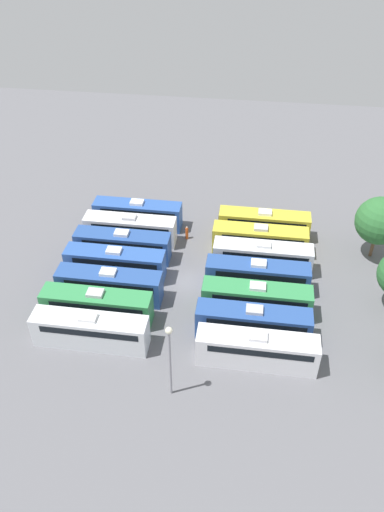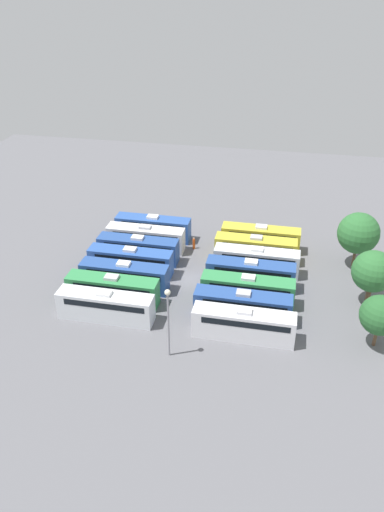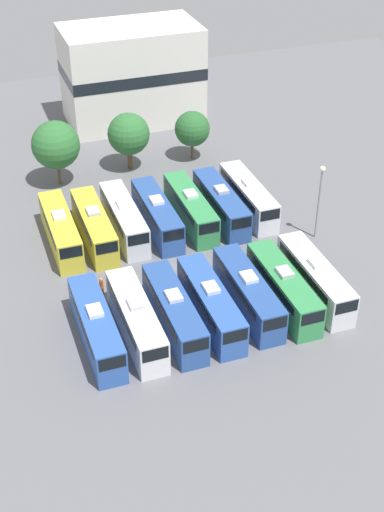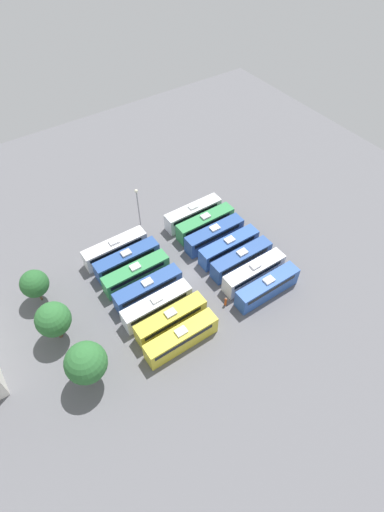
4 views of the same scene
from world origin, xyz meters
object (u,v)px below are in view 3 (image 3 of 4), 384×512
at_px(bus_2, 174,311).
at_px(bus_7, 61,229).
at_px(bus_5, 283,287).
at_px(depot_building, 132,74).
at_px(bus_12, 221,203).
at_px(tree_2, 192,129).
at_px(bus_4, 248,292).
at_px(bus_11, 190,208).
at_px(bus_6, 315,278).
at_px(worker_person, 102,287).
at_px(bus_10, 157,214).
at_px(bus_13, 248,196).
at_px(bus_0, 96,326).
at_px(bus_9, 124,218).
at_px(bus_1, 136,319).
at_px(tree_0, 56,145).
at_px(bus_8, 94,225).
at_px(light_pole, 320,190).
at_px(tree_1, 129,134).
at_px(bus_3, 211,303).

bearing_deg(bus_2, bus_7, 112.34).
distance_m(bus_5, depot_building, 43.77).
relative_size(bus_5, bus_12, 1.00).
distance_m(bus_5, tree_2, 29.90).
height_order(bus_4, bus_11, same).
bearing_deg(bus_6, worker_person, 160.50).
height_order(bus_10, bus_11, same).
bearing_deg(bus_13, depot_building, 100.39).
distance_m(bus_0, bus_6, 20.17).
xyz_separation_m(bus_9, bus_12, (10.42, -0.58, 0.00)).
distance_m(bus_1, bus_5, 13.49).
distance_m(bus_5, bus_10, 17.10).
distance_m(bus_13, depot_building, 28.34).
xyz_separation_m(bus_13, tree_0, (-18.07, 12.76, 3.11)).
distance_m(bus_4, bus_10, 15.70).
height_order(bus_4, bus_5, same).
bearing_deg(bus_5, tree_0, 116.87).
height_order(bus_8, tree_0, tree_0).
distance_m(bus_2, light_pole, 20.48).
bearing_deg(tree_1, bus_1, -104.42).
distance_m(bus_6, light_pole, 10.34).
xyz_separation_m(bus_11, tree_1, (-2.68, 14.07, 2.63)).
xyz_separation_m(bus_2, bus_6, (13.51, 0.29, 0.00)).
xyz_separation_m(bus_5, tree_0, (-14.57, 28.75, 3.11)).
height_order(light_pole, depot_building, depot_building).
relative_size(bus_0, bus_6, 1.00).
relative_size(bus_8, tree_1, 1.59).
distance_m(bus_4, bus_5, 3.27).
bearing_deg(depot_building, bus_13, -79.61).
distance_m(tree_0, tree_1, 8.77).
bearing_deg(bus_10, bus_12, -1.20).
relative_size(bus_11, light_pole, 1.36).
height_order(bus_4, light_pole, light_pole).
distance_m(bus_3, bus_5, 6.88).
bearing_deg(bus_11, bus_6, -67.10).
bearing_deg(tree_2, bus_13, -83.84).
height_order(bus_7, worker_person, bus_7).
xyz_separation_m(bus_1, bus_9, (3.24, 15.96, 0.00)).
bearing_deg(bus_10, bus_7, 177.56).
height_order(bus_8, depot_building, depot_building).
distance_m(bus_8, bus_9, 3.23).
relative_size(bus_7, tree_0, 1.44).
bearing_deg(depot_building, bus_7, -119.08).
xyz_separation_m(light_pole, tree_0, (-22.50, 19.93, -0.54)).
xyz_separation_m(bus_3, light_pole, (14.81, 8.79, 3.66)).
distance_m(bus_4, bus_8, 18.40).
bearing_deg(bus_13, bus_0, -142.36).
bearing_deg(bus_7, bus_8, -6.72).
bearing_deg(bus_4, bus_0, -179.60).
relative_size(tree_0, tree_2, 1.27).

